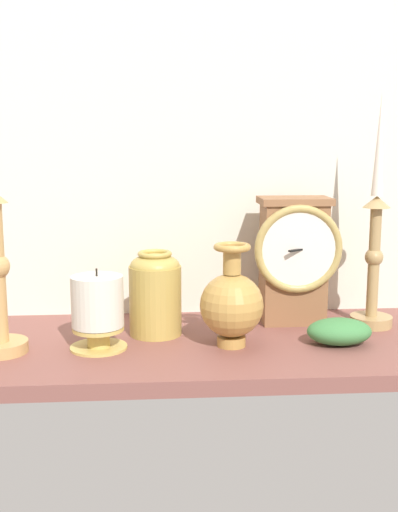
{
  "coord_description": "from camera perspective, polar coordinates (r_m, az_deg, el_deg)",
  "views": [
    {
      "loc": [
        -2.94,
        -100.38,
        32.27
      ],
      "look_at": [
        4.6,
        0.0,
        14.0
      ],
      "focal_mm": 45.08,
      "sensor_mm": 36.0,
      "label": 1
    }
  ],
  "objects": [
    {
      "name": "brass_vase_jar",
      "position": [
        1.07,
        -3.9,
        -3.14
      ],
      "size": [
        8.74,
        8.74,
        14.17
      ],
      "color": "#AF9446",
      "rests_on": "ground_plane"
    },
    {
      "name": "ground_plane",
      "position": [
        1.06,
        -2.51,
        -8.16
      ],
      "size": [
        100.0,
        36.0,
        2.4
      ],
      "primitive_type": "cube",
      "color": "brown"
    },
    {
      "name": "candlestick_tall_center",
      "position": [
        1.15,
        15.32,
        1.04
      ],
      "size": [
        7.31,
        7.31,
        40.22
      ],
      "color": "#A68654",
      "rests_on": "ground_plane"
    },
    {
      "name": "pillar_candle_front",
      "position": [
        1.01,
        -8.98,
        -4.71
      ],
      "size": [
        8.95,
        8.95,
        12.8
      ],
      "color": "tan",
      "rests_on": "ground_plane"
    },
    {
      "name": "brass_vase_bulbous",
      "position": [
        1.01,
        2.91,
        -4.2
      ],
      "size": [
        10.08,
        10.08,
        16.45
      ],
      "color": "#B38641",
      "rests_on": "ground_plane"
    },
    {
      "name": "ivy_sprig",
      "position": [
        1.06,
        12.34,
        -6.56
      ],
      "size": [
        10.4,
        7.28,
        4.22
      ],
      "color": "#3B793E",
      "rests_on": "ground_plane"
    },
    {
      "name": "back_wall",
      "position": [
        1.19,
        -2.93,
        10.38
      ],
      "size": [
        120.0,
        2.0,
        65.0
      ],
      "primitive_type": "cube",
      "color": "silver",
      "rests_on": "ground_plane"
    },
    {
      "name": "mantel_clock",
      "position": [
        1.14,
        8.43,
        -0.16
      ],
      "size": [
        15.27,
        10.08,
        22.39
      ],
      "color": "brown",
      "rests_on": "ground_plane"
    }
  ]
}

